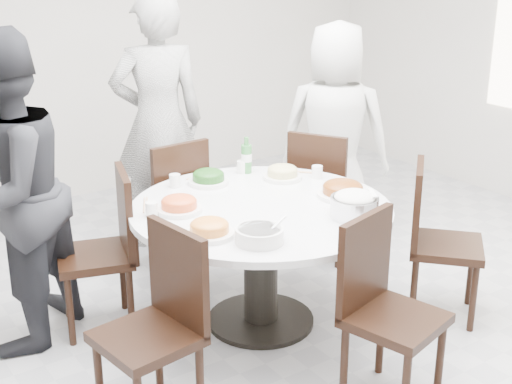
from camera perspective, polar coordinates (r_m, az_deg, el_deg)
floor at (r=4.28m, az=3.16°, el=-11.17°), size 6.00×6.00×0.01m
wall_back at (r=6.36m, az=-13.62°, el=11.99°), size 6.00×0.01×2.80m
dining_table at (r=4.21m, az=0.39°, el=-5.91°), size 1.50×1.50×0.75m
chair_ne at (r=5.11m, az=5.52°, el=-0.07°), size 0.58×0.58×0.95m
chair_n at (r=4.89m, az=-7.10°, el=-1.02°), size 0.44×0.44×0.95m
chair_nw at (r=4.23m, az=-12.80°, el=-4.77°), size 0.52×0.52×0.95m
chair_sw at (r=3.38m, az=-8.75°, el=-11.14°), size 0.47×0.47×0.95m
chair_s at (r=3.55m, az=11.11°, el=-9.68°), size 0.51×0.51×0.95m
chair_se at (r=4.41m, az=15.02°, el=-3.95°), size 0.59×0.59×0.95m
diner_right at (r=5.26m, az=6.30°, el=4.54°), size 0.94×0.95×1.66m
diner_middle at (r=5.22m, az=-7.82°, el=5.54°), size 0.78×0.63×1.86m
diner_left at (r=4.07m, az=-19.34°, el=-0.20°), size 1.09×1.06×1.77m
dish_greens at (r=4.42m, az=-3.82°, el=1.05°), size 0.25×0.25×0.07m
dish_pale at (r=4.51m, az=2.13°, el=1.44°), size 0.24×0.24×0.07m
dish_orange at (r=3.99m, az=-6.17°, el=-1.11°), size 0.26×0.26×0.07m
dish_redbrown at (r=4.22m, az=6.95°, el=0.11°), size 0.30×0.30×0.08m
dish_tofu at (r=3.65m, az=-3.74°, el=-3.06°), size 0.26×0.26×0.07m
rice_bowl at (r=3.92m, az=7.87°, el=-1.22°), size 0.26×0.26×0.11m
soup_bowl at (r=3.57m, az=0.28°, el=-3.46°), size 0.25×0.25×0.08m
beverage_bottle at (r=4.60m, az=-0.77°, el=2.98°), size 0.07×0.07×0.24m
tea_cups at (r=4.54m, az=-3.79°, el=1.64°), size 0.07×0.07×0.08m
chopsticks at (r=4.59m, az=-4.28°, el=1.38°), size 0.24×0.04×0.01m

